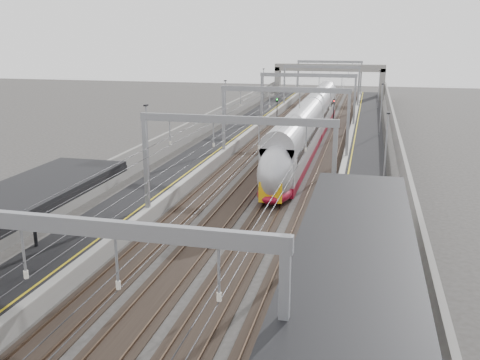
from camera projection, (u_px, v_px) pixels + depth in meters
The scene contains 13 objects.
platform_left at pixel (216, 148), 59.12m from camera, with size 4.00×120.00×1.00m, color black.
platform_right at pixel (364, 155), 55.50m from camera, with size 4.00×120.00×1.00m, color black.
tracks at pixel (288, 155), 57.43m from camera, with size 11.40×140.00×0.20m.
overhead_line at pixel (297, 92), 62.03m from camera, with size 13.00×140.00×6.60m.
canopy_right at pixel (351, 313), 14.88m from camera, with size 4.40×30.00×4.24m.
overbridge at pixel (329, 72), 107.64m from camera, with size 22.00×2.20×6.90m.
wall_left at pixel (188, 137), 59.55m from camera, with size 0.30×120.00×3.20m, color gray.
wall_right at pixel (397, 146), 54.49m from camera, with size 0.30×120.00×3.20m, color gray.
train at pixel (308, 129), 61.22m from camera, with size 2.78×50.72×4.40m.
bench at pixel (370, 341), 19.95m from camera, with size 0.89×1.68×0.84m.
signal_green at pixel (277, 105), 79.95m from camera, with size 0.32×0.32×3.48m.
signal_red_near at pixel (334, 107), 78.18m from camera, with size 0.32×0.32×3.48m.
signal_red_far at pixel (350, 106), 79.04m from camera, with size 0.32×0.32×3.48m.
Camera 1 is at (8.16, -10.75, 12.57)m, focal length 40.00 mm.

